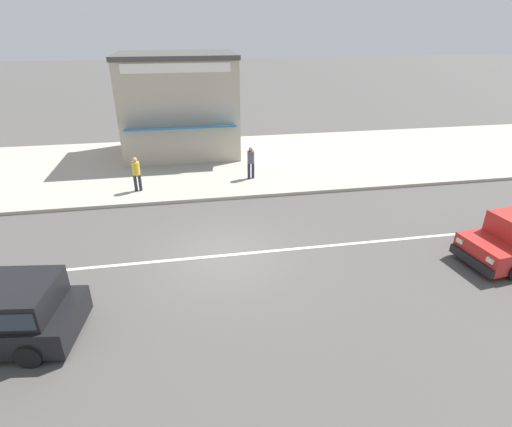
% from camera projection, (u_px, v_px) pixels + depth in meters
% --- Properties ---
extents(ground_plane, '(160.00, 160.00, 0.00)m').
position_uv_depth(ground_plane, '(224.00, 255.00, 13.37)').
color(ground_plane, '#4C4947').
extents(lane_centre_stripe, '(50.40, 0.14, 0.01)m').
position_uv_depth(lane_centre_stripe, '(224.00, 255.00, 13.37)').
color(lane_centre_stripe, silver).
rests_on(lane_centre_stripe, ground).
extents(kerb_strip, '(68.00, 10.00, 0.15)m').
position_uv_depth(kerb_strip, '(206.00, 163.00, 21.82)').
color(kerb_strip, '#ADA393').
rests_on(kerb_strip, ground).
extents(pedestrian_mid_kerb, '(0.34, 0.34, 1.58)m').
position_uv_depth(pedestrian_mid_kerb, '(251.00, 160.00, 19.15)').
color(pedestrian_mid_kerb, '#232838').
rests_on(pedestrian_mid_kerb, kerb_strip).
extents(pedestrian_by_shop, '(0.34, 0.34, 1.56)m').
position_uv_depth(pedestrian_by_shop, '(136.00, 172.00, 17.71)').
color(pedestrian_by_shop, '#232838').
rests_on(pedestrian_by_shop, kerb_strip).
extents(shopfront_mid_block, '(6.33, 5.61, 5.44)m').
position_uv_depth(shopfront_mid_block, '(180.00, 105.00, 22.34)').
color(shopfront_mid_block, '#B2A893').
rests_on(shopfront_mid_block, kerb_strip).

